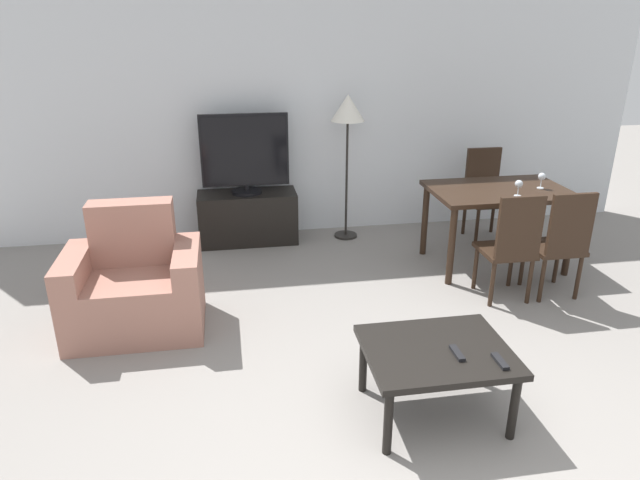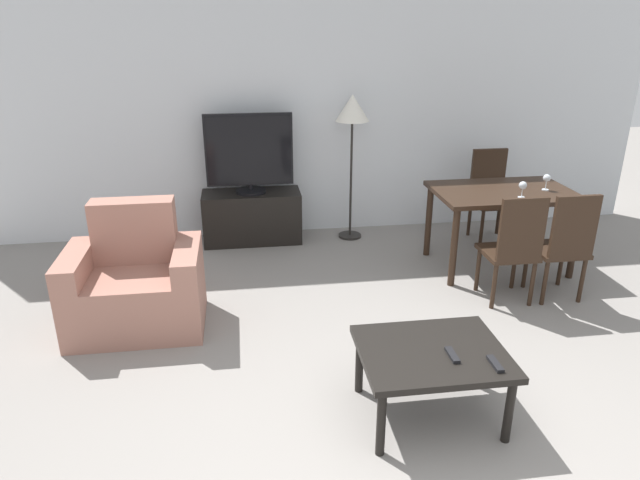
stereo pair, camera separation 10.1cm
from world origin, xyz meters
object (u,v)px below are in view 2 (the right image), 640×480
at_px(dining_chair_near, 514,246).
at_px(dining_chair_far, 490,192).
at_px(remote_primary, 452,355).
at_px(wine_glass_left, 523,186).
at_px(coffee_table, 432,358).
at_px(dining_chair_near_right, 564,243).
at_px(dining_table, 502,200).
at_px(floor_lamp, 352,116).
at_px(armchair, 136,286).
at_px(remote_secondary, 495,364).
at_px(tv, 249,154).
at_px(tv_stand, 252,217).
at_px(wine_glass_center, 547,179).

distance_m(dining_chair_near, dining_chair_far, 1.50).
height_order(remote_primary, wine_glass_left, wine_glass_left).
bearing_deg(coffee_table, dining_chair_near_right, 39.96).
height_order(dining_table, floor_lamp, floor_lamp).
distance_m(armchair, remote_secondary, 2.63).
bearing_deg(dining_table, tv, 156.89).
relative_size(tv_stand, dining_chair_near, 1.07).
height_order(floor_lamp, remote_secondary, floor_lamp).
height_order(dining_chair_far, wine_glass_center, dining_chair_far).
distance_m(coffee_table, dining_table, 2.40).
relative_size(coffee_table, dining_chair_far, 0.89).
xyz_separation_m(floor_lamp, remote_secondary, (0.19, -3.12, -0.83)).
bearing_deg(tv_stand, dining_chair_near, -39.61).
height_order(floor_lamp, wine_glass_left, floor_lamp).
bearing_deg(remote_secondary, dining_chair_far, 66.95).
xyz_separation_m(remote_primary, wine_glass_left, (1.27, 1.83, 0.39)).
distance_m(armchair, wine_glass_center, 3.61).
relative_size(tv, dining_table, 0.70).
bearing_deg(tv, coffee_table, -72.40).
distance_m(armchair, tv, 1.95).
relative_size(dining_table, dining_chair_near_right, 1.33).
height_order(tv, dining_chair_near, tv).
xyz_separation_m(dining_chair_far, remote_primary, (-1.44, -2.79, -0.05)).
bearing_deg(wine_glass_left, coffee_table, -127.78).
bearing_deg(wine_glass_center, floor_lamp, 148.14).
xyz_separation_m(tv_stand, coffee_table, (0.94, -2.95, 0.13)).
bearing_deg(floor_lamp, dining_chair_near_right, -49.01).
relative_size(dining_table, wine_glass_center, 8.45).
relative_size(remote_primary, wine_glass_left, 1.03).
relative_size(dining_chair_far, remote_primary, 6.20).
relative_size(floor_lamp, remote_primary, 9.92).
height_order(tv, remote_primary, tv).
relative_size(dining_table, remote_primary, 8.22).
height_order(coffee_table, wine_glass_left, wine_glass_left).
distance_m(tv, coffee_table, 3.14).
distance_m(dining_chair_near, wine_glass_left, 0.64).
bearing_deg(tv_stand, coffee_table, -72.42).
distance_m(dining_chair_near, floor_lamp, 2.08).
xyz_separation_m(armchair, dining_table, (3.15, 0.66, 0.32)).
bearing_deg(tv, remote_secondary, -68.77).
distance_m(tv, wine_glass_center, 2.80).
relative_size(tv_stand, tv, 1.15).
distance_m(tv, dining_table, 2.45).
xyz_separation_m(dining_table, wine_glass_center, (0.37, -0.06, 0.20)).
bearing_deg(coffee_table, dining_chair_far, 60.68).
height_order(coffee_table, dining_chair_near_right, dining_chair_near_right).
relative_size(tv, dining_chair_near, 0.93).
xyz_separation_m(dining_chair_near_right, wine_glass_center, (0.15, 0.66, 0.34)).
distance_m(tv, remote_secondary, 3.41).
distance_m(wine_glass_left, wine_glass_center, 0.37).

